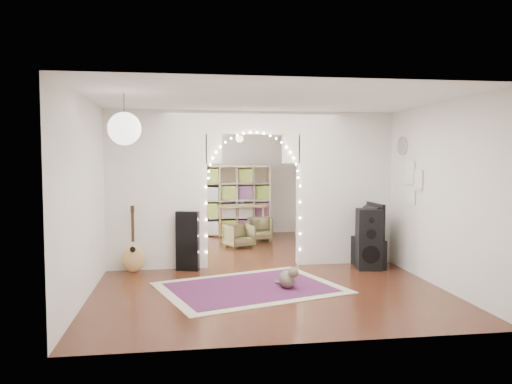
{
  "coord_description": "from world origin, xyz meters",
  "views": [
    {
      "loc": [
        -1.21,
        -8.61,
        1.91
      ],
      "look_at": [
        0.1,
        0.3,
        1.28
      ],
      "focal_mm": 35.0,
      "sensor_mm": 36.0,
      "label": 1
    }
  ],
  "objects": [
    {
      "name": "dining_table",
      "position": [
        0.2,
        3.5,
        0.68
      ],
      "size": [
        1.24,
        0.86,
        0.76
      ],
      "rotation": [
        0.0,
        0.0,
        -0.05
      ],
      "color": "brown",
      "rests_on": "floor"
    },
    {
      "name": "bookcase",
      "position": [
        0.09,
        3.5,
        0.85
      ],
      "size": [
        1.72,
        0.71,
        1.71
      ],
      "primitive_type": "cube",
      "rotation": [
        0.0,
        0.0,
        -0.18
      ],
      "color": "#C1AF8C",
      "rests_on": "floor"
    },
    {
      "name": "floor",
      "position": [
        0.0,
        0.0,
        0.0
      ],
      "size": [
        7.5,
        7.5,
        0.0
      ],
      "primitive_type": "plane",
      "color": "black",
      "rests_on": "ground"
    },
    {
      "name": "fairy_lights",
      "position": [
        0.0,
        -0.13,
        1.55
      ],
      "size": [
        1.64,
        0.04,
        1.6
      ],
      "primitive_type": null,
      "color": "#FFEABF",
      "rests_on": "divider_wall"
    },
    {
      "name": "wall_back",
      "position": [
        0.0,
        3.75,
        1.35
      ],
      "size": [
        5.0,
        0.02,
        2.7
      ],
      "primitive_type": "cube",
      "color": "silver",
      "rests_on": "floor"
    },
    {
      "name": "guitar_case",
      "position": [
        -1.14,
        -0.25,
        0.5
      ],
      "size": [
        0.4,
        0.24,
        1.0
      ],
      "primitive_type": "cube",
      "rotation": [
        0.0,
        0.0,
        -0.31
      ],
      "color": "black",
      "rests_on": "floor"
    },
    {
      "name": "acoustic_guitar",
      "position": [
        -2.03,
        -0.25,
        0.41
      ],
      "size": [
        0.4,
        0.25,
        0.94
      ],
      "rotation": [
        0.0,
        0.0,
        -0.33
      ],
      "color": "tan",
      "rests_on": "floor"
    },
    {
      "name": "divider_wall",
      "position": [
        0.0,
        0.0,
        1.42
      ],
      "size": [
        5.0,
        0.2,
        2.7
      ],
      "color": "silver",
      "rests_on": "floor"
    },
    {
      "name": "picture_frames",
      "position": [
        2.48,
        -1.0,
        1.5
      ],
      "size": [
        0.02,
        0.5,
        0.7
      ],
      "primitive_type": null,
      "color": "white",
      "rests_on": "wall_right"
    },
    {
      "name": "area_rug",
      "position": [
        -0.26,
        -1.53,
        0.01
      ],
      "size": [
        2.95,
        2.55,
        0.02
      ],
      "primitive_type": "cube",
      "rotation": [
        0.0,
        0.0,
        0.32
      ],
      "color": "maroon",
      "rests_on": "floor"
    },
    {
      "name": "paper_lantern",
      "position": [
        -1.9,
        -2.4,
        2.25
      ],
      "size": [
        0.4,
        0.4,
        0.4
      ],
      "primitive_type": "sphere",
      "color": "white",
      "rests_on": "ceiling"
    },
    {
      "name": "flower_vase",
      "position": [
        0.2,
        3.5,
        0.85
      ],
      "size": [
        0.19,
        0.19,
        0.19
      ],
      "primitive_type": "imported",
      "rotation": [
        0.0,
        0.0,
        -0.05
      ],
      "color": "white",
      "rests_on": "dining_table"
    },
    {
      "name": "wall_left",
      "position": [
        -2.5,
        0.0,
        1.35
      ],
      "size": [
        0.02,
        7.5,
        2.7
      ],
      "primitive_type": "cube",
      "color": "silver",
      "rests_on": "floor"
    },
    {
      "name": "floor_speaker",
      "position": [
        1.91,
        -0.61,
        0.52
      ],
      "size": [
        0.45,
        0.41,
        1.03
      ],
      "rotation": [
        0.0,
        0.0,
        -0.15
      ],
      "color": "black",
      "rests_on": "floor"
    },
    {
      "name": "tabby_cat",
      "position": [
        0.29,
        -1.62,
        0.15
      ],
      "size": [
        0.36,
        0.53,
        0.36
      ],
      "rotation": [
        0.0,
        0.0,
        0.43
      ],
      "color": "brown",
      "rests_on": "floor"
    },
    {
      "name": "tv",
      "position": [
        1.97,
        -0.25,
        0.81
      ],
      "size": [
        0.17,
        1.08,
        0.62
      ],
      "primitive_type": "imported",
      "rotation": [
        0.0,
        0.0,
        1.6
      ],
      "color": "black",
      "rests_on": "media_console"
    },
    {
      "name": "window",
      "position": [
        -2.47,
        1.8,
        1.5
      ],
      "size": [
        0.04,
        1.2,
        1.4
      ],
      "primitive_type": "cube",
      "color": "white",
      "rests_on": "wall_left"
    },
    {
      "name": "dining_chair_left",
      "position": [
        0.54,
        2.64,
        0.26
      ],
      "size": [
        0.61,
        0.62,
        0.52
      ],
      "primitive_type": "imported",
      "rotation": [
        0.0,
        0.0,
        -0.1
      ],
      "color": "brown",
      "rests_on": "floor"
    },
    {
      "name": "dining_chair_right",
      "position": [
        -0.04,
        1.78,
        0.24
      ],
      "size": [
        0.68,
        0.69,
        0.49
      ],
      "primitive_type": "imported",
      "rotation": [
        0.0,
        0.0,
        0.38
      ],
      "color": "brown",
      "rests_on": "floor"
    },
    {
      "name": "wall_clock",
      "position": [
        2.48,
        -0.6,
        2.1
      ],
      "size": [
        0.03,
        0.31,
        0.31
      ],
      "primitive_type": "cylinder",
      "rotation": [
        0.0,
        1.57,
        0.0
      ],
      "color": "white",
      "rests_on": "wall_right"
    },
    {
      "name": "media_console",
      "position": [
        1.97,
        -0.25,
        0.25
      ],
      "size": [
        0.42,
        1.01,
        0.5
      ],
      "primitive_type": "cube",
      "rotation": [
        0.0,
        0.0,
        0.02
      ],
      "color": "black",
      "rests_on": "floor"
    },
    {
      "name": "ceiling",
      "position": [
        0.0,
        0.0,
        2.7
      ],
      "size": [
        5.0,
        7.5,
        0.02
      ],
      "primitive_type": "cube",
      "color": "white",
      "rests_on": "wall_back"
    },
    {
      "name": "ceiling_fan",
      "position": [
        0.0,
        2.0,
        2.4
      ],
      "size": [
        1.1,
        1.1,
        0.3
      ],
      "primitive_type": null,
      "color": "#C98543",
      "rests_on": "ceiling"
    },
    {
      "name": "wall_right",
      "position": [
        2.5,
        0.0,
        1.35
      ],
      "size": [
        0.02,
        7.5,
        2.7
      ],
      "primitive_type": "cube",
      "color": "silver",
      "rests_on": "floor"
    },
    {
      "name": "wall_front",
      "position": [
        0.0,
        -3.75,
        1.35
      ],
      "size": [
        5.0,
        0.02,
        2.7
      ],
      "primitive_type": "cube",
      "color": "silver",
      "rests_on": "floor"
    }
  ]
}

